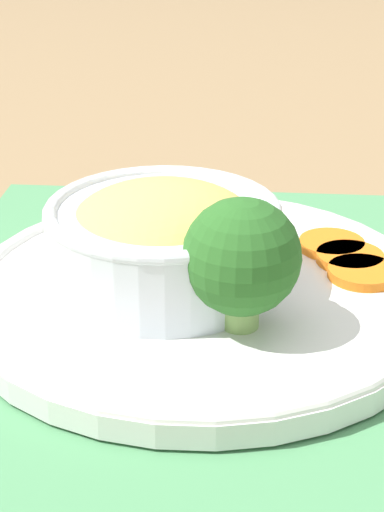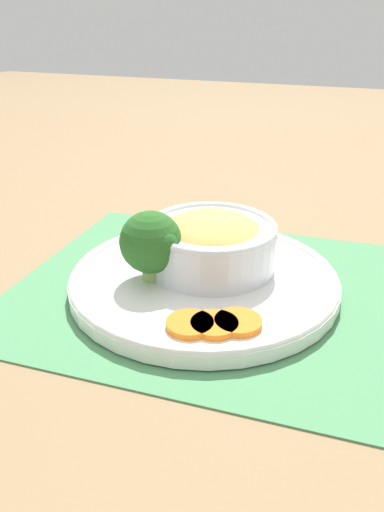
# 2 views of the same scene
# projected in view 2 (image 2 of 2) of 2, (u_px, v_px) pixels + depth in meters

# --- Properties ---
(ground_plane) EXTENTS (4.00, 4.00, 0.00)m
(ground_plane) POSITION_uv_depth(u_px,v_px,m) (204.00, 289.00, 0.62)
(ground_plane) COLOR #8C704C
(placemat) EXTENTS (0.48, 0.43, 0.00)m
(placemat) POSITION_uv_depth(u_px,v_px,m) (204.00, 287.00, 0.62)
(placemat) COLOR #4C8C59
(placemat) RESTS_ON ground_plane
(plate) EXTENTS (0.33, 0.33, 0.02)m
(plate) POSITION_uv_depth(u_px,v_px,m) (204.00, 278.00, 0.61)
(plate) COLOR white
(plate) RESTS_ON placemat
(bowl) EXTENTS (0.16, 0.16, 0.07)m
(bowl) POSITION_uv_depth(u_px,v_px,m) (214.00, 241.00, 0.62)
(bowl) COLOR silver
(bowl) RESTS_ON plate
(broccoli_floret) EXTENTS (0.07, 0.07, 0.09)m
(broccoli_floret) POSITION_uv_depth(u_px,v_px,m) (151.00, 242.00, 0.58)
(broccoli_floret) COLOR #84AD5B
(broccoli_floret) RESTS_ON plate
(carrot_slice_near) EXTENTS (0.05, 0.05, 0.01)m
(carrot_slice_near) POSITION_uv_depth(u_px,v_px,m) (190.00, 324.00, 0.51)
(carrot_slice_near) COLOR orange
(carrot_slice_near) RESTS_ON plate
(carrot_slice_middle) EXTENTS (0.05, 0.05, 0.01)m
(carrot_slice_middle) POSITION_uv_depth(u_px,v_px,m) (214.00, 325.00, 0.51)
(carrot_slice_middle) COLOR orange
(carrot_slice_middle) RESTS_ON plate
(carrot_slice_far) EXTENTS (0.05, 0.05, 0.01)m
(carrot_slice_far) POSITION_uv_depth(u_px,v_px,m) (238.00, 322.00, 0.51)
(carrot_slice_far) COLOR orange
(carrot_slice_far) RESTS_ON plate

